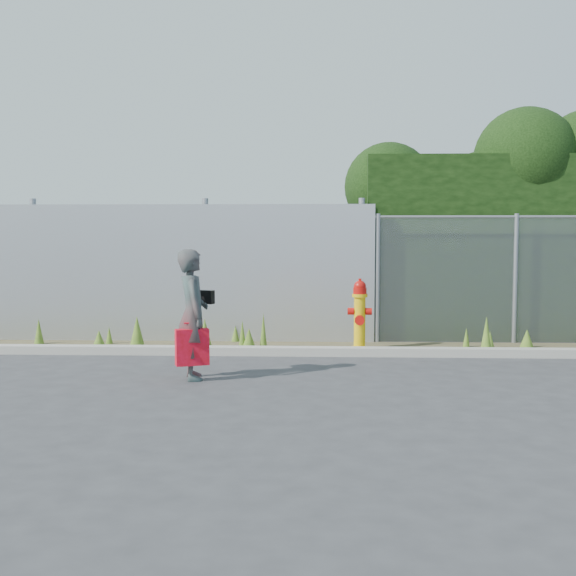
# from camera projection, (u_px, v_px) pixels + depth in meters

# --- Properties ---
(ground) EXTENTS (80.00, 80.00, 0.00)m
(ground) POSITION_uv_depth(u_px,v_px,m) (308.00, 382.00, 8.52)
(ground) COLOR #343436
(ground) RESTS_ON ground
(curb) EXTENTS (16.00, 0.22, 0.12)m
(curb) POSITION_uv_depth(u_px,v_px,m) (310.00, 351.00, 10.31)
(curb) COLOR gray
(curb) RESTS_ON ground
(weed_strip) EXTENTS (16.00, 1.35, 0.55)m
(weed_strip) POSITION_uv_depth(u_px,v_px,m) (299.00, 341.00, 10.87)
(weed_strip) COLOR #4A412A
(weed_strip) RESTS_ON ground
(corrugated_fence) EXTENTS (8.50, 0.21, 2.30)m
(corrugated_fence) POSITION_uv_depth(u_px,v_px,m) (109.00, 273.00, 11.56)
(corrugated_fence) COLOR #ACAFB4
(corrugated_fence) RESTS_ON ground
(hedge) EXTENTS (7.65, 2.02, 3.84)m
(hedge) POSITION_uv_depth(u_px,v_px,m) (561.00, 218.00, 12.19)
(hedge) COLOR black
(hedge) RESTS_ON ground
(fire_hydrant) EXTENTS (0.36, 0.32, 1.08)m
(fire_hydrant) POSITION_uv_depth(u_px,v_px,m) (360.00, 316.00, 10.68)
(fire_hydrant) COLOR #E5B80C
(fire_hydrant) RESTS_ON ground
(woman) EXTENTS (0.52, 0.65, 1.56)m
(woman) POSITION_uv_depth(u_px,v_px,m) (193.00, 314.00, 8.62)
(woman) COLOR #0F5F5A
(woman) RESTS_ON ground
(red_tote_bag) EXTENTS (0.39, 0.14, 0.51)m
(red_tote_bag) POSITION_uv_depth(u_px,v_px,m) (192.00, 347.00, 8.51)
(red_tote_bag) COLOR #B90A0D
(black_shoulder_bag) EXTENTS (0.22, 0.09, 0.17)m
(black_shoulder_bag) POSITION_uv_depth(u_px,v_px,m) (205.00, 297.00, 8.86)
(black_shoulder_bag) COLOR black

